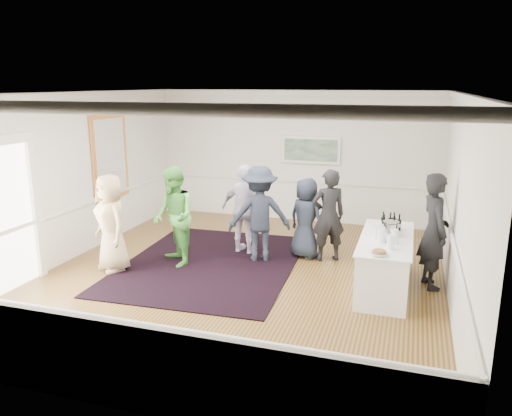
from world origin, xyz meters
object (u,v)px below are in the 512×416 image
(bartender, at_px, (434,231))
(guest_green, at_px, (174,217))
(guest_tan, at_px, (111,223))
(serving_table, at_px, (385,263))
(guest_dark_b, at_px, (328,215))
(nut_bowl, at_px, (379,253))
(guest_dark_a, at_px, (260,214))
(guest_lilac, at_px, (245,209))
(guest_navy, at_px, (306,218))
(ice_bucket, at_px, (391,229))

(bartender, relative_size, guest_green, 1.04)
(guest_tan, bearing_deg, guest_green, 64.81)
(bartender, bearing_deg, serving_table, 95.95)
(guest_dark_b, relative_size, nut_bowl, 7.29)
(serving_table, bearing_deg, guest_tan, -172.57)
(bartender, xyz_separation_m, nut_bowl, (-0.79, -1.26, -0.05))
(bartender, relative_size, guest_dark_b, 1.09)
(serving_table, distance_m, guest_green, 3.88)
(bartender, bearing_deg, guest_dark_a, 65.32)
(guest_green, bearing_deg, nut_bowl, 34.28)
(guest_green, xyz_separation_m, nut_bowl, (3.79, -0.90, -0.01))
(guest_tan, bearing_deg, guest_dark_b, 58.13)
(guest_lilac, distance_m, guest_dark_a, 0.53)
(guest_navy, xyz_separation_m, ice_bucket, (1.64, -1.01, 0.21))
(guest_lilac, bearing_deg, guest_navy, -164.12)
(guest_green, height_order, guest_navy, guest_green)
(guest_lilac, distance_m, guest_dark_b, 1.66)
(bartender, xyz_separation_m, guest_navy, (-2.33, 0.82, -0.18))
(serving_table, xyz_separation_m, guest_navy, (-1.59, 1.15, 0.34))
(guest_lilac, bearing_deg, guest_green, 56.55)
(bartender, bearing_deg, guest_dark_b, 49.95)
(guest_dark_b, bearing_deg, guest_tan, -3.11)
(bartender, relative_size, nut_bowl, 7.92)
(bartender, height_order, guest_navy, bartender)
(guest_dark_b, height_order, nut_bowl, guest_dark_b)
(guest_green, height_order, nut_bowl, guest_green)
(guest_dark_b, bearing_deg, guest_lilac, -26.41)
(serving_table, height_order, guest_navy, guest_navy)
(bartender, relative_size, guest_navy, 1.23)
(guest_dark_a, distance_m, guest_dark_b, 1.31)
(serving_table, relative_size, nut_bowl, 8.93)
(guest_dark_a, relative_size, guest_dark_b, 1.03)
(serving_table, bearing_deg, bartender, 23.81)
(guest_lilac, distance_m, guest_navy, 1.23)
(guest_dark_a, bearing_deg, ice_bucket, 144.81)
(serving_table, bearing_deg, guest_green, -179.54)
(guest_green, xyz_separation_m, guest_dark_a, (1.44, 0.73, -0.01))
(serving_table, bearing_deg, ice_bucket, 69.71)
(guest_tan, bearing_deg, guest_lilac, 72.78)
(guest_tan, relative_size, guest_lilac, 0.99)
(guest_dark_a, height_order, guest_navy, guest_dark_a)
(guest_tan, distance_m, guest_green, 1.13)
(guest_tan, xyz_separation_m, ice_bucket, (4.85, 0.76, 0.11))
(serving_table, distance_m, guest_lilac, 3.03)
(bartender, distance_m, guest_tan, 5.62)
(serving_table, height_order, guest_green, guest_green)
(bartender, height_order, guest_tan, bartender)
(bartender, height_order, guest_lilac, bartender)
(serving_table, bearing_deg, guest_dark_b, 136.31)
(bartender, distance_m, guest_lilac, 3.62)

